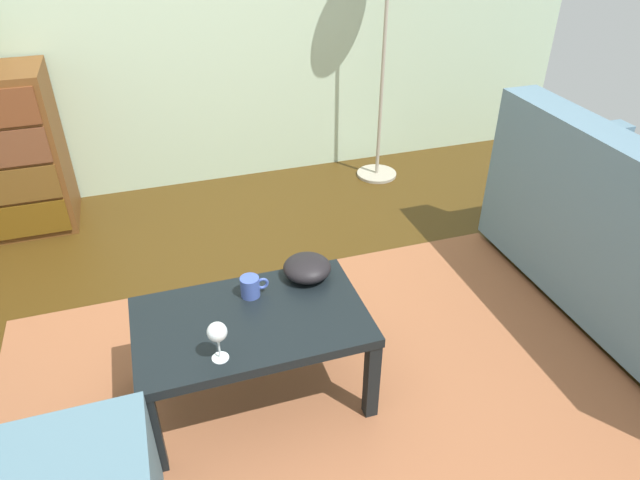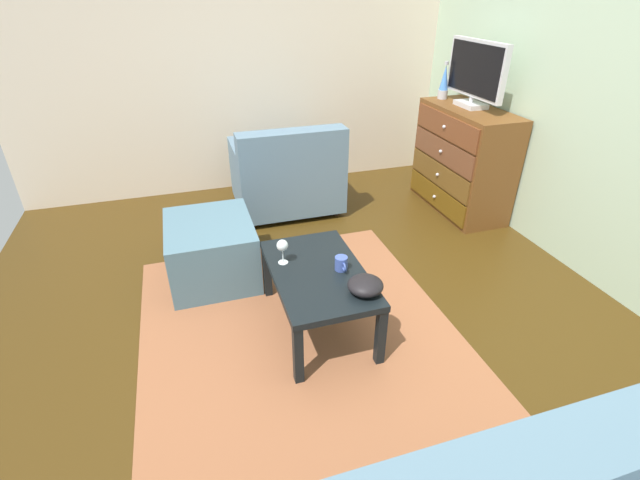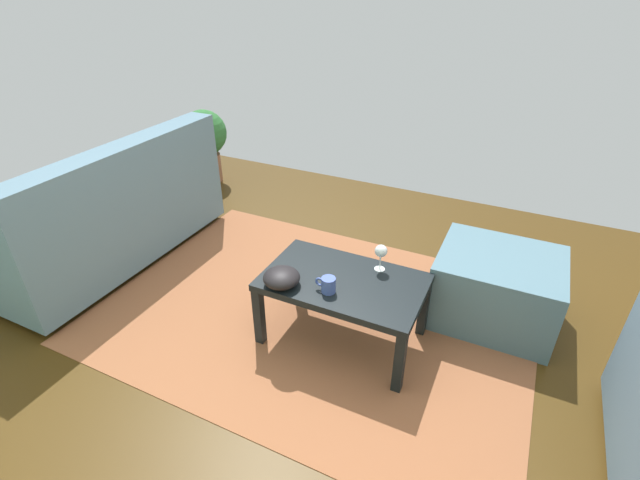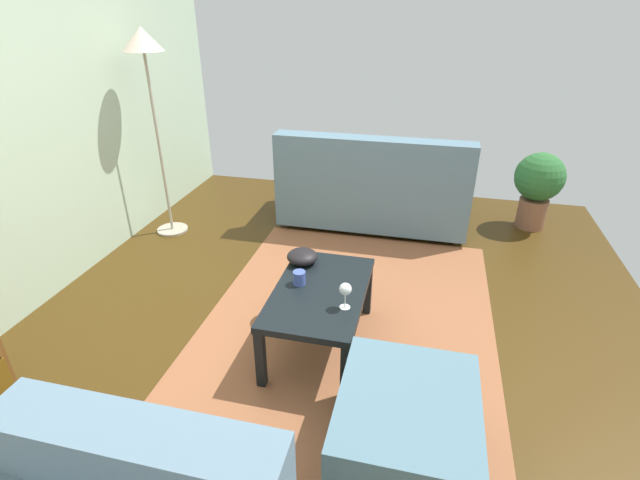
# 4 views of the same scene
# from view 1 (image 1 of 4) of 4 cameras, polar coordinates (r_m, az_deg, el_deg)

# --- Properties ---
(ground_plane) EXTENTS (5.49, 4.53, 0.05)m
(ground_plane) POSITION_cam_1_polar(r_m,az_deg,el_deg) (2.55, -5.57, -14.12)
(ground_plane) COLOR #412C0E
(area_rug) EXTENTS (2.60, 1.90, 0.01)m
(area_rug) POSITION_cam_1_polar(r_m,az_deg,el_deg) (2.43, 0.30, -15.94)
(area_rug) COLOR brown
(area_rug) RESTS_ON ground_plane
(coffee_table) EXTENTS (0.88, 0.53, 0.41)m
(coffee_table) POSITION_cam_1_polar(r_m,az_deg,el_deg) (2.23, -6.85, -8.79)
(coffee_table) COLOR black
(coffee_table) RESTS_ON ground_plane
(wine_glass) EXTENTS (0.07, 0.07, 0.16)m
(wine_glass) POSITION_cam_1_polar(r_m,az_deg,el_deg) (1.97, -10.25, -9.16)
(wine_glass) COLOR silver
(wine_glass) RESTS_ON coffee_table
(mug) EXTENTS (0.11, 0.08, 0.08)m
(mug) POSITION_cam_1_polar(r_m,az_deg,el_deg) (2.27, -6.94, -4.65)
(mug) COLOR #3E54A4
(mug) RESTS_ON coffee_table
(bowl_decorative) EXTENTS (0.20, 0.20, 0.09)m
(bowl_decorative) POSITION_cam_1_polar(r_m,az_deg,el_deg) (2.35, -1.30, -2.79)
(bowl_decorative) COLOR black
(bowl_decorative) RESTS_ON coffee_table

